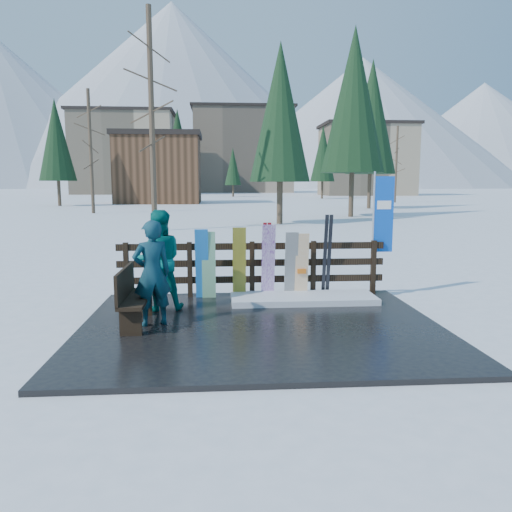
{
  "coord_description": "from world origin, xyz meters",
  "views": [
    {
      "loc": [
        -0.69,
        -8.1,
        2.43
      ],
      "look_at": [
        -0.01,
        1.0,
        1.1
      ],
      "focal_mm": 35.0,
      "sensor_mm": 36.0,
      "label": 1
    }
  ],
  "objects": [
    {
      "name": "fence",
      "position": [
        0.0,
        2.2,
        0.74
      ],
      "size": [
        5.6,
        0.1,
        1.15
      ],
      "color": "black",
      "rests_on": "deck"
    },
    {
      "name": "bench",
      "position": [
        -2.14,
        0.14,
        0.6
      ],
      "size": [
        0.41,
        1.5,
        0.97
      ],
      "color": "black",
      "rests_on": "deck"
    },
    {
      "name": "snowboard_4",
      "position": [
        0.79,
        1.98,
        0.76
      ],
      "size": [
        0.27,
        0.21,
        1.37
      ],
      "primitive_type": "cube",
      "rotation": [
        0.13,
        0.0,
        0.0
      ],
      "color": "black",
      "rests_on": "deck"
    },
    {
      "name": "person_back",
      "position": [
        -1.81,
        1.18,
        1.02
      ],
      "size": [
        1.01,
        0.85,
        1.87
      ],
      "primitive_type": "imported",
      "rotation": [
        0.0,
        0.0,
        3.3
      ],
      "color": "#056961",
      "rests_on": "deck"
    },
    {
      "name": "snowboard_3",
      "position": [
        0.32,
        1.98,
        0.84
      ],
      "size": [
        0.27,
        0.3,
        1.53
      ],
      "primitive_type": "cube",
      "rotation": [
        0.18,
        0.0,
        0.0
      ],
      "color": "white",
      "rests_on": "deck"
    },
    {
      "name": "snowboard_1",
      "position": [
        -0.9,
        1.98,
        0.78
      ],
      "size": [
        0.28,
        0.23,
        1.4
      ],
      "primitive_type": "cube",
      "rotation": [
        0.14,
        0.0,
        0.0
      ],
      "color": "white",
      "rests_on": "deck"
    },
    {
      "name": "mountains",
      "position": [
        -10.5,
        328.41,
        50.2
      ],
      "size": [
        520.0,
        260.0,
        120.0
      ],
      "color": "white",
      "rests_on": "ground"
    },
    {
      "name": "ground",
      "position": [
        0.0,
        0.0,
        0.0
      ],
      "size": [
        700.0,
        700.0,
        0.0
      ],
      "primitive_type": "plane",
      "color": "white",
      "rests_on": "ground"
    },
    {
      "name": "snowboard_5",
      "position": [
        1.01,
        1.98,
        0.75
      ],
      "size": [
        0.27,
        0.19,
        1.34
      ],
      "primitive_type": "cube",
      "rotation": [
        0.13,
        0.0,
        0.0
      ],
      "color": "white",
      "rests_on": "deck"
    },
    {
      "name": "deck",
      "position": [
        0.0,
        0.0,
        0.04
      ],
      "size": [
        6.0,
        5.0,
        0.08
      ],
      "primitive_type": "cube",
      "color": "black",
      "rests_on": "ground"
    },
    {
      "name": "ski_pair_b",
      "position": [
        1.56,
        2.05,
        0.94
      ],
      "size": [
        0.17,
        0.3,
        1.72
      ],
      "color": "black",
      "rests_on": "deck"
    },
    {
      "name": "person_front",
      "position": [
        -1.8,
        0.13,
        0.96
      ],
      "size": [
        0.75,
        0.63,
        1.76
      ],
      "primitive_type": "imported",
      "rotation": [
        0.0,
        0.0,
        3.52
      ],
      "color": "#155054",
      "rests_on": "deck"
    },
    {
      "name": "resort_buildings",
      "position": [
        1.03,
        115.41,
        9.81
      ],
      "size": [
        73.0,
        87.6,
        22.6
      ],
      "color": "tan",
      "rests_on": "ground"
    },
    {
      "name": "snow_patch",
      "position": [
        0.99,
        1.6,
        0.14
      ],
      "size": [
        2.89,
        1.0,
        0.12
      ],
      "primitive_type": "cube",
      "color": "white",
      "rests_on": "deck"
    },
    {
      "name": "snowboard_2",
      "position": [
        -0.28,
        1.98,
        0.82
      ],
      "size": [
        0.27,
        0.19,
        1.47
      ],
      "primitive_type": "cube",
      "rotation": [
        0.11,
        0.0,
        0.0
      ],
      "color": "yellow",
      "rests_on": "deck"
    },
    {
      "name": "snowboard_0",
      "position": [
        -1.04,
        1.98,
        0.8
      ],
      "size": [
        0.27,
        0.3,
        1.45
      ],
      "primitive_type": "cube",
      "rotation": [
        0.19,
        0.0,
        0.0
      ],
      "color": "#2280E6",
      "rests_on": "deck"
    },
    {
      "name": "trees",
      "position": [
        4.43,
        46.52,
        5.88
      ],
      "size": [
        42.1,
        68.67,
        13.42
      ],
      "color": "#382B1E",
      "rests_on": "ground"
    },
    {
      "name": "ski_pair_a",
      "position": [
        0.29,
        2.05,
        0.86
      ],
      "size": [
        0.16,
        0.3,
        1.57
      ],
      "color": "maroon",
      "rests_on": "deck"
    },
    {
      "name": "rental_flag",
      "position": [
        2.75,
        2.25,
        1.69
      ],
      "size": [
        0.45,
        0.04,
        2.6
      ],
      "color": "silver",
      "rests_on": "deck"
    }
  ]
}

